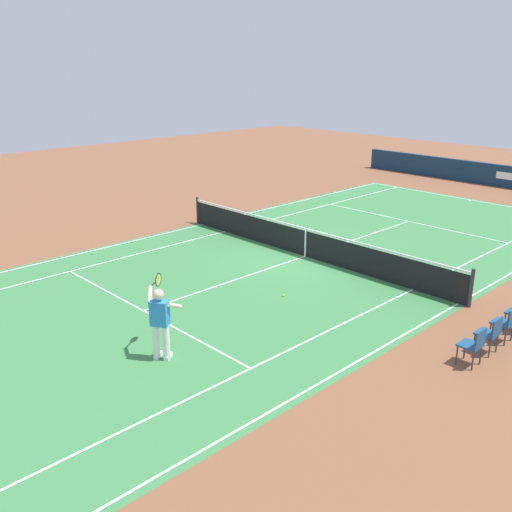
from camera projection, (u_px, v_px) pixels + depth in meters
name	position (u px, v px, depth m)	size (l,w,h in m)	color
ground_plane	(305.00, 256.00, 19.02)	(60.00, 60.00, 0.00)	brown
court_slab	(305.00, 256.00, 19.02)	(24.20, 11.40, 0.00)	#387A42
court_line_markings	(305.00, 256.00, 19.02)	(23.85, 11.05, 0.01)	white
tennis_net	(306.00, 242.00, 18.86)	(0.10, 11.70, 1.08)	#2D2D33
stadium_barrier	(509.00, 177.00, 29.26)	(0.26, 17.00, 1.14)	#112D4C
tennis_player_near	(160.00, 320.00, 12.15)	(0.82, 1.03, 1.70)	white
tennis_ball	(284.00, 295.00, 15.72)	(0.07, 0.07, 0.07)	#CCE01E
spectator_chair_3	(506.00, 322.00, 13.01)	(0.44, 0.44, 0.88)	#38383D
spectator_chair_4	(491.00, 332.00, 12.49)	(0.44, 0.44, 0.88)	#38383D
spectator_chair_5	(474.00, 344.00, 11.97)	(0.44, 0.44, 0.88)	#38383D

